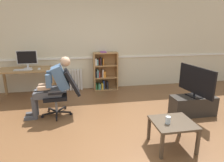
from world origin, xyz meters
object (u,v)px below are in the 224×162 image
computer_mouse (39,69)px  coffee_table (173,125)px  tv_screen (196,81)px  drinking_glass (168,120)px  person_seated (53,85)px  imac_monitor (27,58)px  bookshelf (104,72)px  computer_desk (27,73)px  tv_stand (193,105)px  office_chair (63,91)px  keyboard (23,70)px  radiator (69,80)px

computer_mouse → coffee_table: computer_mouse is taller
tv_screen → drinking_glass: bearing=125.1°
person_seated → tv_screen: 2.91m
imac_monitor → person_seated: person_seated is taller
bookshelf → computer_desk: bearing=-171.9°
person_seated → tv_stand: size_ratio=1.33×
bookshelf → tv_stand: 2.60m
person_seated → office_chair: bearing=90.0°
person_seated → tv_stand: 2.94m
imac_monitor → keyboard: bearing=-108.1°
tv_stand → drinking_glass: drinking_glass is taller
bookshelf → drinking_glass: (0.52, -3.05, -0.04)m
tv_stand → tv_screen: 0.53m
imac_monitor → person_seated: size_ratio=0.41×
bookshelf → radiator: (-1.01, 0.10, -0.22)m
keyboard → person_seated: size_ratio=0.35×
keyboard → office_chair: 1.50m
radiator → person_seated: bearing=-99.0°
office_chair → computer_desk: bearing=-145.3°
tv_stand → drinking_glass: 1.51m
imac_monitor → radiator: imac_monitor is taller
keyboard → drinking_glass: 3.70m
person_seated → tv_stand: person_seated is taller
tv_screen → coffee_table: (-0.97, -0.98, -0.37)m
imac_monitor → radiator: (1.00, 0.31, -0.71)m
keyboard → radiator: bearing=26.4°
person_seated → coffee_table: person_seated is taller
person_seated → coffee_table: (1.89, -1.49, -0.29)m
office_chair → tv_screen: 2.73m
tv_stand → tv_screen: tv_screen is taller
computer_mouse → tv_screen: 3.67m
drinking_glass → computer_desk: bearing=132.7°
computer_mouse → tv_screen: tv_screen is taller
keyboard → person_seated: (0.81, -1.10, -0.11)m
computer_mouse → radiator: size_ratio=0.13×
keyboard → tv_stand: 4.04m
computer_mouse → tv_stand: size_ratio=0.11×
computer_mouse → radiator: computer_mouse is taller
radiator → drinking_glass: radiator is taller
bookshelf → tv_stand: bearing=-51.9°
tv_stand → keyboard: bearing=156.4°
keyboard → radiator: keyboard is taller
imac_monitor → keyboard: imac_monitor is taller
computer_mouse → drinking_glass: computer_mouse is taller
tv_screen → coffee_table: size_ratio=1.58×
person_seated → tv_screen: person_seated is taller
keyboard → tv_stand: size_ratio=0.46×
radiator → person_seated: person_seated is taller
radiator → tv_stand: radiator is taller
bookshelf → tv_screen: bearing=-51.8°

